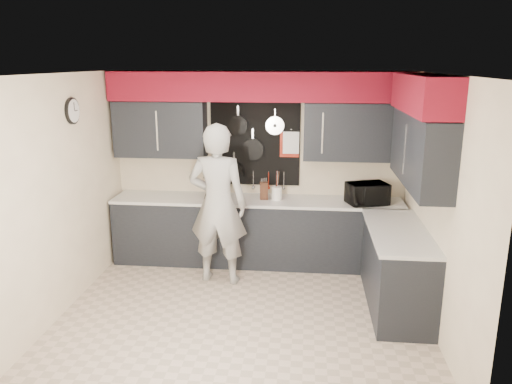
# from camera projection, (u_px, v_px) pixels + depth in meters

# --- Properties ---
(ground) EXTENTS (4.00, 4.00, 0.00)m
(ground) POSITION_uv_depth(u_px,v_px,m) (244.00, 313.00, 5.57)
(ground) COLOR #C4AC98
(ground) RESTS_ON ground
(back_wall_assembly) EXTENTS (4.00, 0.36, 2.60)m
(back_wall_assembly) POSITION_uv_depth(u_px,v_px,m) (259.00, 117.00, 6.60)
(back_wall_assembly) COLOR #F9E5C0
(back_wall_assembly) RESTS_ON ground
(right_wall_assembly) EXTENTS (0.36, 3.50, 2.60)m
(right_wall_assembly) POSITION_uv_depth(u_px,v_px,m) (424.00, 139.00, 5.15)
(right_wall_assembly) COLOR #F9E5C0
(right_wall_assembly) RESTS_ON ground
(left_wall_assembly) EXTENTS (0.05, 3.50, 2.60)m
(left_wall_assembly) POSITION_uv_depth(u_px,v_px,m) (62.00, 192.00, 5.44)
(left_wall_assembly) COLOR #F9E5C0
(left_wall_assembly) RESTS_ON ground
(base_cabinets) EXTENTS (3.95, 2.20, 0.92)m
(base_cabinets) POSITION_uv_depth(u_px,v_px,m) (292.00, 240.00, 6.49)
(base_cabinets) COLOR black
(base_cabinets) RESTS_ON ground
(microwave) EXTENTS (0.59, 0.49, 0.28)m
(microwave) POSITION_uv_depth(u_px,v_px,m) (367.00, 194.00, 6.46)
(microwave) COLOR black
(microwave) RESTS_ON base_cabinets
(knife_block) EXTENTS (0.12, 0.12, 0.23)m
(knife_block) POSITION_uv_depth(u_px,v_px,m) (264.00, 191.00, 6.69)
(knife_block) COLOR #351810
(knife_block) RESTS_ON base_cabinets
(utensil_crock) EXTENTS (0.14, 0.14, 0.18)m
(utensil_crock) POSITION_uv_depth(u_px,v_px,m) (277.00, 193.00, 6.66)
(utensil_crock) COLOR white
(utensil_crock) RESTS_ON base_cabinets
(coffee_maker) EXTENTS (0.23, 0.27, 0.37)m
(coffee_maker) POSITION_uv_depth(u_px,v_px,m) (212.00, 184.00, 6.75)
(coffee_maker) COLOR black
(coffee_maker) RESTS_ON base_cabinets
(person) EXTENTS (0.78, 0.56, 2.02)m
(person) POSITION_uv_depth(u_px,v_px,m) (218.00, 205.00, 6.15)
(person) COLOR #A9A9A7
(person) RESTS_ON ground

